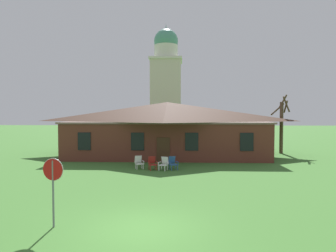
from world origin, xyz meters
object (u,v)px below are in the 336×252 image
(lawn_chair_left_end, at_px, (164,163))
(lawn_chair_by_porch, at_px, (139,162))
(lawn_chair_near_door, at_px, (152,163))
(stop_sign, at_px, (53,178))
(lawn_chair_middle, at_px, (173,163))

(lawn_chair_left_end, bearing_deg, lawn_chair_by_porch, 166.53)
(lawn_chair_by_porch, xyz_separation_m, lawn_chair_near_door, (1.03, -0.30, 0.00))
(stop_sign, distance_m, lawn_chair_by_porch, 11.17)
(lawn_chair_by_porch, distance_m, lawn_chair_middle, 2.52)
(lawn_chair_middle, bearing_deg, stop_sign, -110.04)
(stop_sign, bearing_deg, lawn_chair_middle, 69.96)
(lawn_chair_near_door, distance_m, lawn_chair_left_end, 0.86)
(stop_sign, relative_size, lawn_chair_by_porch, 2.56)
(stop_sign, height_order, lawn_chair_by_porch, stop_sign)
(stop_sign, height_order, lawn_chair_left_end, stop_sign)
(stop_sign, distance_m, lawn_chair_middle, 11.56)
(lawn_chair_by_porch, distance_m, lawn_chair_left_end, 1.93)
(lawn_chair_by_porch, xyz_separation_m, lawn_chair_left_end, (1.88, -0.45, 0.00))
(stop_sign, distance_m, lawn_chair_near_door, 11.06)
(lawn_chair_by_porch, distance_m, lawn_chair_near_door, 1.08)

